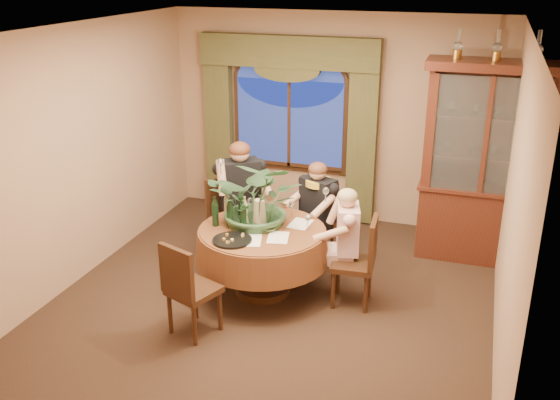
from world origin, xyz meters
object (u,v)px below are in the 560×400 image
(wine_bottle_2, at_px, (245,211))
(oil_lamp_center, at_px, (498,45))
(centerpiece_plant, at_px, (259,166))
(wine_bottle_5, at_px, (215,211))
(china_cabinet, at_px, (483,164))
(person_back, at_px, (240,200))
(chair_back_right, at_px, (313,223))
(wine_bottle_3, at_px, (241,203))
(wine_bottle_4, at_px, (230,212))
(olive_bowl, at_px, (269,229))
(stoneware_vase, at_px, (259,212))
(wine_bottle_1, at_px, (227,205))
(person_pink, at_px, (347,243))
(chair_front_left, at_px, (194,288))
(dining_table, at_px, (262,261))
(chair_right, at_px, (352,262))
(chair_back, at_px, (229,221))
(oil_lamp_left, at_px, (458,43))
(wine_bottle_0, at_px, (243,215))
(person_scarf, at_px, (318,213))
(oil_lamp_right, at_px, (538,46))

(wine_bottle_2, bearing_deg, oil_lamp_center, 34.41)
(centerpiece_plant, height_order, wine_bottle_5, centerpiece_plant)
(china_cabinet, height_order, person_back, china_cabinet)
(chair_back_right, bearing_deg, wine_bottle_2, 79.10)
(wine_bottle_3, bearing_deg, wine_bottle_4, -93.29)
(chair_back_right, bearing_deg, olive_bowl, 95.56)
(china_cabinet, relative_size, stoneware_vase, 8.40)
(wine_bottle_1, bearing_deg, person_pink, 4.56)
(wine_bottle_3, height_order, wine_bottle_5, same)
(china_cabinet, distance_m, chair_front_left, 3.65)
(chair_back_right, bearing_deg, dining_table, 90.00)
(chair_right, xyz_separation_m, chair_back, (-1.63, 0.58, 0.00))
(dining_table, height_order, china_cabinet, china_cabinet)
(wine_bottle_2, bearing_deg, wine_bottle_3, 120.09)
(chair_front_left, bearing_deg, wine_bottle_1, 115.59)
(stoneware_vase, distance_m, wine_bottle_4, 0.32)
(person_pink, height_order, wine_bottle_3, person_pink)
(china_cabinet, relative_size, oil_lamp_left, 6.98)
(wine_bottle_0, height_order, wine_bottle_2, same)
(chair_front_left, bearing_deg, person_back, 117.31)
(person_pink, distance_m, wine_bottle_4, 1.28)
(wine_bottle_0, height_order, wine_bottle_1, same)
(stoneware_vase, bearing_deg, chair_front_left, -105.52)
(chair_front_left, bearing_deg, person_pink, 64.44)
(oil_lamp_left, distance_m, wine_bottle_3, 2.96)
(chair_back_right, xyz_separation_m, chair_back, (-0.97, -0.28, 0.00))
(chair_front_left, bearing_deg, chair_back, 121.65)
(person_scarf, distance_m, wine_bottle_5, 1.32)
(chair_back, height_order, wine_bottle_4, wine_bottle_4)
(oil_lamp_right, relative_size, chair_right, 0.35)
(person_pink, height_order, person_back, person_back)
(china_cabinet, bearing_deg, wine_bottle_0, -143.45)
(dining_table, bearing_deg, china_cabinet, 37.19)
(china_cabinet, relative_size, person_back, 1.63)
(china_cabinet, height_order, olive_bowl, china_cabinet)
(oil_lamp_right, height_order, chair_back, oil_lamp_right)
(chair_right, xyz_separation_m, wine_bottle_1, (-1.41, 0.05, 0.44))
(oil_lamp_center, relative_size, wine_bottle_0, 1.03)
(person_back, height_order, centerpiece_plant, centerpiece_plant)
(china_cabinet, distance_m, wine_bottle_2, 2.85)
(chair_right, distance_m, wine_bottle_4, 1.38)
(oil_lamp_center, height_order, person_scarf, oil_lamp_center)
(chair_right, xyz_separation_m, wine_bottle_0, (-1.14, -0.17, 0.44))
(chair_front_left, xyz_separation_m, olive_bowl, (0.44, 0.90, 0.29))
(oil_lamp_center, bearing_deg, oil_lamp_left, 180.00)
(chair_back_right, height_order, stoneware_vase, stoneware_vase)
(oil_lamp_right, relative_size, chair_back, 0.35)
(oil_lamp_center, xyz_separation_m, wine_bottle_2, (-2.34, -1.60, -1.63))
(oil_lamp_center, distance_m, chair_front_left, 4.13)
(dining_table, xyz_separation_m, wine_bottle_1, (-0.45, 0.13, 0.54))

